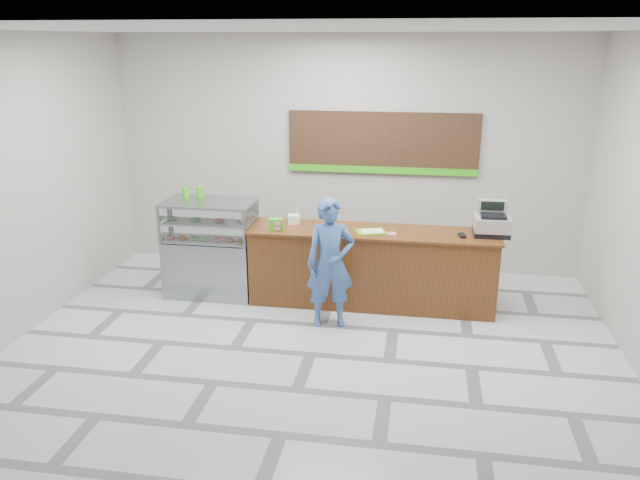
% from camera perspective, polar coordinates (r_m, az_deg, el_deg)
% --- Properties ---
extents(floor, '(7.00, 7.00, 0.00)m').
position_cam_1_polar(floor, '(7.18, -0.88, -10.42)').
color(floor, silver).
rests_on(floor, ground).
extents(back_wall, '(7.00, 0.00, 7.00)m').
position_cam_1_polar(back_wall, '(9.43, 2.36, 7.79)').
color(back_wall, '#B7B1A8').
rests_on(back_wall, floor).
extents(ceiling, '(7.00, 7.00, 0.00)m').
position_cam_1_polar(ceiling, '(6.32, -1.04, 18.76)').
color(ceiling, silver).
rests_on(ceiling, back_wall).
extents(sales_counter, '(3.26, 0.76, 1.03)m').
position_cam_1_polar(sales_counter, '(8.30, 4.76, -2.51)').
color(sales_counter, brown).
rests_on(sales_counter, floor).
extents(display_case, '(1.22, 0.72, 1.33)m').
position_cam_1_polar(display_case, '(8.70, -9.94, -0.66)').
color(display_case, gray).
rests_on(display_case, floor).
extents(menu_board, '(2.80, 0.06, 0.90)m').
position_cam_1_polar(menu_board, '(9.31, 5.74, 8.72)').
color(menu_board, black).
rests_on(menu_board, back_wall).
extents(cash_register, '(0.46, 0.48, 0.42)m').
position_cam_1_polar(cash_register, '(8.21, 15.43, 1.58)').
color(cash_register, black).
rests_on(cash_register, sales_counter).
extents(card_terminal, '(0.10, 0.16, 0.04)m').
position_cam_1_polar(card_terminal, '(8.04, 12.86, 0.41)').
color(card_terminal, black).
rests_on(card_terminal, sales_counter).
extents(serving_tray, '(0.43, 0.37, 0.02)m').
position_cam_1_polar(serving_tray, '(8.05, 4.66, 0.77)').
color(serving_tray, '#6FC41A').
rests_on(serving_tray, sales_counter).
extents(napkin_box, '(0.16, 0.16, 0.12)m').
position_cam_1_polar(napkin_box, '(8.41, -2.44, 1.92)').
color(napkin_box, white).
rests_on(napkin_box, sales_counter).
extents(straw_cup, '(0.08, 0.08, 0.11)m').
position_cam_1_polar(straw_cup, '(8.43, -2.09, 1.93)').
color(straw_cup, silver).
rests_on(straw_cup, sales_counter).
extents(promo_box, '(0.19, 0.15, 0.15)m').
position_cam_1_polar(promo_box, '(8.13, -4.05, 1.44)').
color(promo_box, '#38BF15').
rests_on(promo_box, sales_counter).
extents(donut_decal, '(0.15, 0.15, 0.00)m').
position_cam_1_polar(donut_decal, '(8.03, 6.53, 0.60)').
color(donut_decal, pink).
rests_on(donut_decal, sales_counter).
extents(green_cup_left, '(0.09, 0.09, 0.14)m').
position_cam_1_polar(green_cup_left, '(8.73, -12.18, 4.24)').
color(green_cup_left, '#38BF15').
rests_on(green_cup_left, display_case).
extents(green_cup_right, '(0.10, 0.10, 0.16)m').
position_cam_1_polar(green_cup_right, '(8.72, -10.91, 4.35)').
color(green_cup_right, '#38BF15').
rests_on(green_cup_right, display_case).
extents(customer, '(0.67, 0.52, 1.62)m').
position_cam_1_polar(customer, '(7.58, 0.95, -2.13)').
color(customer, '#3B5FA0').
rests_on(customer, floor).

